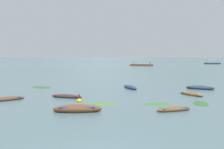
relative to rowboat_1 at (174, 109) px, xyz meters
The scene contains 17 objects.
ground_plane 1489.69m from the rowboat_1, 90.18° to the left, with size 6000.00×6000.00×0.00m, color #476066.
mountain_2 2600.35m from the rowboat_1, 96.69° to the left, with size 1426.82×1426.82×432.39m, color slate.
mountain_3 2191.10m from the rowboat_1, 75.12° to the left, with size 1020.43×1020.43×360.07m, color #4C5B56.
rowboat_1 is the anchor object (origin of this frame).
rowboat_2 14.87m from the rowboat_1, 67.10° to the left, with size 3.74×2.48×0.61m.
rowboat_3 9.02m from the rowboat_1, 68.02° to the left, with size 2.44×3.14×0.40m.
rowboat_4 7.51m from the rowboat_1, behind, with size 3.88×1.67×0.69m.
rowboat_5 15.82m from the rowboat_1, 165.91° to the left, with size 3.18×2.97×0.43m.
rowboat_6 14.28m from the rowboat_1, 103.35° to the left, with size 2.30×3.72×0.51m.
rowboat_7 11.53m from the rowboat_1, 149.38° to the left, with size 3.57×1.79×0.43m.
ferry_0 132.36m from the rowboat_1, 71.04° to the left, with size 8.34×3.32×2.54m.
ferry_1 95.82m from the rowboat_1, 88.59° to the left, with size 10.57×6.57×2.54m.
mooring_buoy 8.81m from the rowboat_1, 157.32° to the left, with size 0.48×0.48×0.92m.
weed_patch_1 6.65m from the rowboat_1, 157.69° to the left, with size 2.91×1.70×0.14m, color #477033.
weed_patch_3 21.05m from the rowboat_1, 137.41° to the left, with size 3.37×2.04×0.14m, color #2D5628.
weed_patch_4 2.98m from the rowboat_1, 108.38° to the left, with size 1.23×2.57×0.14m, color #38662D.
weed_patch_5 4.45m from the rowboat_1, 47.68° to the left, with size 2.87×1.29×0.14m, color #2D5628.
Camera 1 is at (1.22, -9.74, 4.26)m, focal length 41.07 mm.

